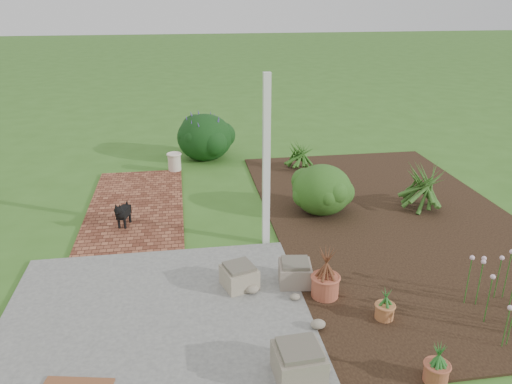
{
  "coord_description": "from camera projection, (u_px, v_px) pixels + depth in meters",
  "views": [
    {
      "loc": [
        -0.85,
        -6.41,
        3.48
      ],
      "look_at": [
        0.2,
        0.4,
        0.7
      ],
      "focal_mm": 35.0,
      "sensor_mm": 36.0,
      "label": 1
    }
  ],
  "objects": [
    {
      "name": "ground",
      "position": [
        247.0,
        247.0,
        7.3
      ],
      "size": [
        80.0,
        80.0,
        0.0
      ],
      "primitive_type": "plane",
      "color": "#396921",
      "rests_on": "ground"
    },
    {
      "name": "concrete_patio",
      "position": [
        156.0,
        328.0,
        5.51
      ],
      "size": [
        3.5,
        3.5,
        0.04
      ],
      "primitive_type": "cube",
      "color": "#62625F",
      "rests_on": "ground"
    },
    {
      "name": "brick_path",
      "position": [
        136.0,
        206.0,
        8.66
      ],
      "size": [
        1.6,
        3.5,
        0.04
      ],
      "primitive_type": "cube",
      "color": "#5A2B1C",
      "rests_on": "ground"
    },
    {
      "name": "garden_bed",
      "position": [
        395.0,
        221.0,
        8.1
      ],
      "size": [
        4.0,
        7.0,
        0.03
      ],
      "primitive_type": "cube",
      "color": "black",
      "rests_on": "ground"
    },
    {
      "name": "veranda_post",
      "position": [
        266.0,
        163.0,
        6.96
      ],
      "size": [
        0.1,
        0.1,
        2.5
      ],
      "primitive_type": "cube",
      "color": "white",
      "rests_on": "ground"
    },
    {
      "name": "stone_trough_near",
      "position": [
        299.0,
        364.0,
        4.74
      ],
      "size": [
        0.48,
        0.48,
        0.3
      ],
      "primitive_type": "cube",
      "rotation": [
        0.0,
        0.0,
        0.06
      ],
      "color": "#706C55",
      "rests_on": "concrete_patio"
    },
    {
      "name": "stone_trough_mid",
      "position": [
        239.0,
        277.0,
        6.21
      ],
      "size": [
        0.49,
        0.49,
        0.26
      ],
      "primitive_type": "cube",
      "rotation": [
        0.0,
        0.0,
        0.31
      ],
      "color": "gray",
      "rests_on": "concrete_patio"
    },
    {
      "name": "stone_trough_far",
      "position": [
        295.0,
        274.0,
        6.28
      ],
      "size": [
        0.45,
        0.45,
        0.27
      ],
      "primitive_type": "cube",
      "rotation": [
        0.0,
        0.0,
        -0.13
      ],
      "color": "gray",
      "rests_on": "concrete_patio"
    },
    {
      "name": "black_dog",
      "position": [
        123.0,
        212.0,
        7.77
      ],
      "size": [
        0.23,
        0.46,
        0.4
      ],
      "rotation": [
        0.0,
        0.0,
        -0.28
      ],
      "color": "black",
      "rests_on": "brick_path"
    },
    {
      "name": "cream_ceramic_urn",
      "position": [
        174.0,
        162.0,
        10.26
      ],
      "size": [
        0.35,
        0.35,
        0.35
      ],
      "primitive_type": "cylinder",
      "rotation": [
        0.0,
        0.0,
        -0.4
      ],
      "color": "beige",
      "rests_on": "brick_path"
    },
    {
      "name": "evergreen_shrub",
      "position": [
        322.0,
        188.0,
        8.25
      ],
      "size": [
        1.1,
        1.1,
        0.84
      ],
      "primitive_type": "ellipsoid",
      "rotation": [
        0.0,
        0.0,
        0.12
      ],
      "color": "#1A3B10",
      "rests_on": "garden_bed"
    },
    {
      "name": "agapanthus_clump_back",
      "position": [
        422.0,
        182.0,
        8.39
      ],
      "size": [
        1.17,
        1.17,
        0.92
      ],
      "primitive_type": null,
      "rotation": [
        0.0,
        0.0,
        0.16
      ],
      "color": "#163910",
      "rests_on": "garden_bed"
    },
    {
      "name": "agapanthus_clump_front",
      "position": [
        299.0,
        153.0,
        10.31
      ],
      "size": [
        0.92,
        0.92,
        0.69
      ],
      "primitive_type": null,
      "rotation": [
        0.0,
        0.0,
        0.2
      ],
      "color": "#133D13",
      "rests_on": "garden_bed"
    },
    {
      "name": "terracotta_pot_bronze",
      "position": [
        325.0,
        286.0,
        6.03
      ],
      "size": [
        0.39,
        0.39,
        0.27
      ],
      "primitive_type": "cylinder",
      "rotation": [
        0.0,
        0.0,
        -0.19
      ],
      "color": "#AD543A",
      "rests_on": "garden_bed"
    },
    {
      "name": "terracotta_pot_small_left",
      "position": [
        385.0,
        311.0,
        5.64
      ],
      "size": [
        0.22,
        0.22,
        0.18
      ],
      "primitive_type": "cylinder",
      "rotation": [
        0.0,
        0.0,
        0.06
      ],
      "color": "#B16A3B",
      "rests_on": "garden_bed"
    },
    {
      "name": "terracotta_pot_small_right",
      "position": [
        436.0,
        373.0,
        4.72
      ],
      "size": [
        0.29,
        0.29,
        0.2
      ],
      "primitive_type": "cylinder",
      "rotation": [
        0.0,
        0.0,
        -0.3
      ],
      "color": "#9E4E35",
      "rests_on": "garden_bed"
    },
    {
      "name": "purple_flowering_bush",
      "position": [
        205.0,
        136.0,
        10.99
      ],
      "size": [
        1.26,
        1.26,
        1.03
      ],
      "primitive_type": "ellipsoid",
      "rotation": [
        0.0,
        0.0,
        -0.04
      ],
      "color": "black",
      "rests_on": "ground"
    }
  ]
}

